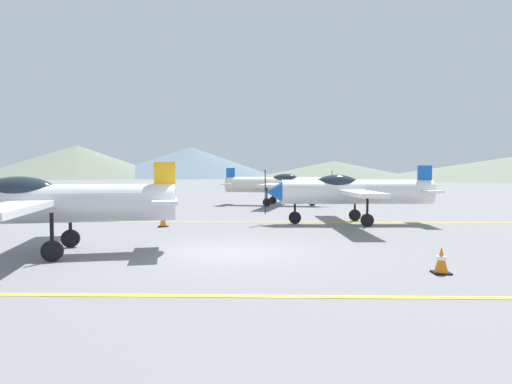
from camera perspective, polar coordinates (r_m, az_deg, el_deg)
The scene contains 12 objects.
ground_plane at distance 12.11m, azimuth -3.26°, elevation -7.85°, with size 400.00×400.00×0.00m, color slate.
apron_line_near at distance 7.97m, azimuth -5.85°, elevation -13.38°, with size 80.00×0.16×0.01m, color yellow.
apron_line_far at distance 19.19m, azimuth -1.50°, elevation -3.95°, with size 80.00×0.16×0.01m, color yellow.
airplane_near at distance 12.89m, azimuth -26.11°, elevation -1.21°, with size 7.26×8.27×2.48m.
airplane_mid at distance 18.93m, azimuth 12.19°, elevation 0.13°, with size 7.18×8.28×2.48m.
airplane_far at distance 28.90m, azimuth 2.73°, elevation 1.02°, with size 7.26×8.28×2.48m.
car_sedan at distance 34.09m, azimuth 17.84°, elevation 0.21°, with size 4.39×2.20×1.62m.
traffic_cone_front at distance 10.35m, azimuth 23.07°, elevation -8.23°, with size 0.36×0.36×0.59m.
traffic_cone_side at distance 17.94m, azimuth -12.04°, elevation -3.56°, with size 0.36×0.36×0.59m.
hill_left at distance 167.03m, azimuth -22.36°, elevation 3.67°, with size 67.29×67.29×11.68m, color slate.
hill_centerleft at distance 167.02m, azimuth -8.62°, elevation 3.84°, with size 67.66×67.66×11.73m, color slate.
hill_centerright at distance 154.59m, azimuth 10.07°, elevation 2.88°, with size 59.10×59.10×6.07m, color slate.
Camera 1 is at (0.98, -11.87, 2.20)m, focal length 30.60 mm.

